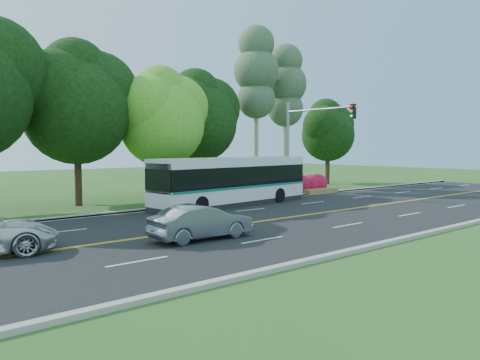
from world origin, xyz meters
TOP-DOWN VIEW (x-y plane):
  - ground at (0.00, 0.00)m, footprint 120.00×120.00m
  - road at (0.00, 0.00)m, footprint 60.00×14.00m
  - curb_north at (0.00, 7.15)m, footprint 60.00×0.30m
  - curb_south at (0.00, -7.15)m, footprint 60.00×0.30m
  - grass_verge at (0.00, 9.00)m, footprint 60.00×4.00m
  - lane_markings at (-0.09, 0.00)m, footprint 57.60×13.82m
  - tree_row at (-5.15, 12.13)m, footprint 44.70×9.10m
  - bougainvillea_hedge at (7.18, 8.15)m, footprint 9.50×2.25m
  - traffic_signal at (6.49, 5.40)m, footprint 0.42×6.10m
  - transit_bus at (-0.01, 5.80)m, footprint 11.77×3.79m
  - sedan at (-7.79, -1.84)m, footprint 4.28×1.62m

SIDE VIEW (x-z plane):
  - ground at x=0.00m, z-range 0.00..0.00m
  - road at x=0.00m, z-range 0.00..0.02m
  - lane_markings at x=-0.09m, z-range 0.02..0.02m
  - grass_verge at x=0.00m, z-range 0.00..0.10m
  - curb_north at x=0.00m, z-range 0.00..0.15m
  - curb_south at x=0.00m, z-range 0.00..0.15m
  - bougainvillea_hedge at x=7.18m, z-range -0.03..1.47m
  - sedan at x=-7.79m, z-range 0.02..1.41m
  - transit_bus at x=-0.01m, z-range 0.01..3.03m
  - traffic_signal at x=6.49m, z-range 1.17..8.17m
  - tree_row at x=-5.15m, z-range -0.19..13.65m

